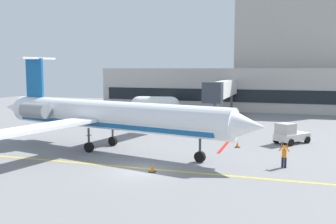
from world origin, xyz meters
name	(u,v)px	position (x,y,z in m)	size (l,w,h in m)	color
ground	(139,171)	(0.00, 0.00, -0.05)	(120.00, 120.00, 0.11)	slate
terminal_building	(279,70)	(8.24, 48.93, 7.16)	(60.38, 17.04, 21.02)	#B7B2A8
jet_bridge_west	(223,90)	(1.06, 29.83, 4.38)	(2.40, 18.87, 5.75)	silver
regional_jet	(106,115)	(-5.57, 5.78, 3.21)	(28.68, 22.39, 8.60)	white
baggage_tug	(94,109)	(-19.81, 29.41, 0.94)	(3.44, 2.67, 2.09)	#19389E
pushback_tractor	(290,134)	(10.52, 13.87, 0.96)	(3.63, 3.92, 2.10)	silver
fuel_tank	(155,104)	(-10.60, 33.03, 1.61)	(8.01, 3.40, 2.92)	white
marshaller	(284,156)	(10.14, 4.05, 0.93)	(0.83, 0.34, 1.85)	#191E33
safety_cone_alpha	(238,145)	(5.82, 10.46, 0.25)	(0.47, 0.47, 0.55)	orange
safety_cone_bravo	(152,169)	(1.08, -0.13, 0.25)	(0.47, 0.47, 0.55)	orange
safety_cone_charlie	(89,133)	(-10.90, 11.92, 0.25)	(0.47, 0.47, 0.55)	orange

